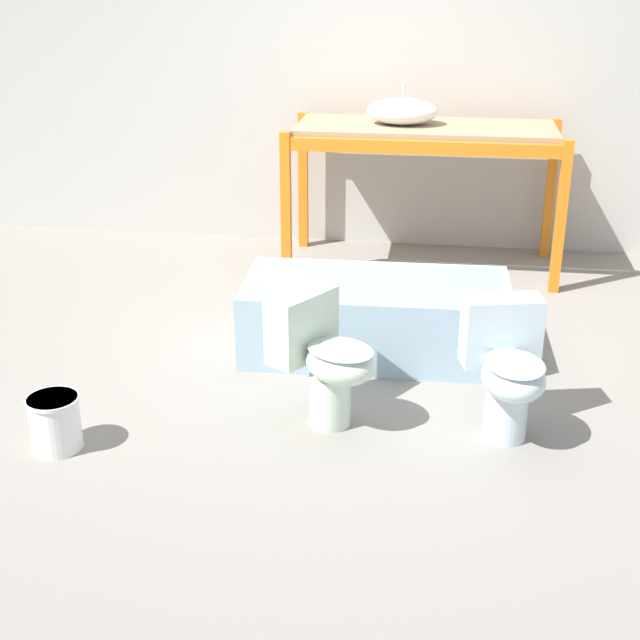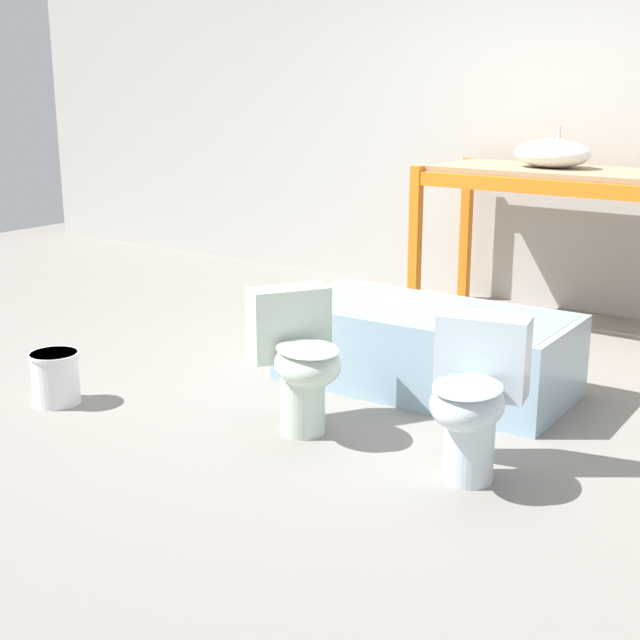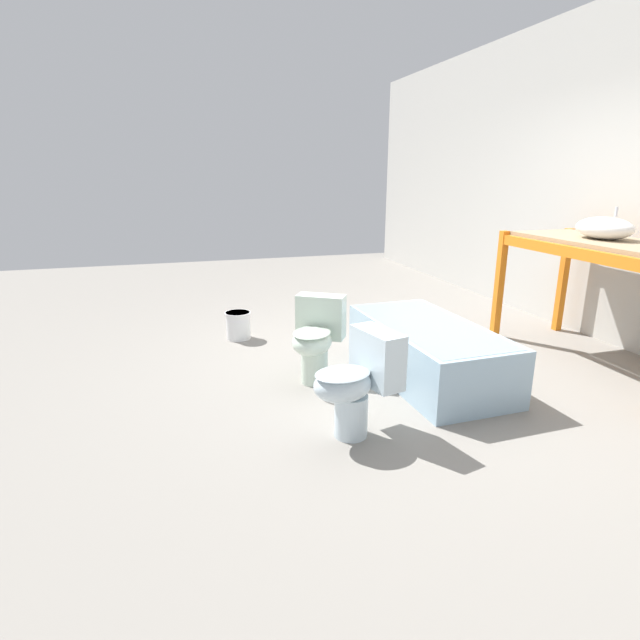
% 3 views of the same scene
% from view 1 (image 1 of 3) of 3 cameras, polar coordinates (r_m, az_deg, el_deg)
% --- Properties ---
extents(ground_plane, '(12.00, 12.00, 0.00)m').
position_cam_1_polar(ground_plane, '(5.38, 0.30, -2.14)').
color(ground_plane, gray).
extents(warehouse_wall_rear, '(10.80, 0.08, 3.20)m').
position_cam_1_polar(warehouse_wall_rear, '(7.15, 2.94, 17.44)').
color(warehouse_wall_rear, beige).
rests_on(warehouse_wall_rear, ground_plane).
extents(shelving_rack, '(1.99, 0.85, 1.08)m').
position_cam_1_polar(shelving_rack, '(6.63, 6.74, 10.94)').
color(shelving_rack, orange).
rests_on(shelving_rack, ground_plane).
extents(sink_basin, '(0.51, 0.36, 0.27)m').
position_cam_1_polar(sink_basin, '(6.59, 5.29, 13.16)').
color(sink_basin, white).
rests_on(sink_basin, shelving_rack).
extents(bathtub_main, '(1.59, 0.80, 0.45)m').
position_cam_1_polar(bathtub_main, '(5.32, 3.60, 0.53)').
color(bathtub_main, '#99B7CC').
rests_on(bathtub_main, ground_plane).
extents(toilet_near, '(0.45, 0.59, 0.68)m').
position_cam_1_polar(toilet_near, '(4.46, 11.90, -2.92)').
color(toilet_near, silver).
rests_on(toilet_near, ground_plane).
extents(toilet_far, '(0.63, 0.58, 0.68)m').
position_cam_1_polar(toilet_far, '(4.48, 0.25, -2.28)').
color(toilet_far, silver).
rests_on(toilet_far, ground_plane).
extents(bucket_white, '(0.26, 0.26, 0.28)m').
position_cam_1_polar(bucket_white, '(4.53, -16.60, -6.25)').
color(bucket_white, white).
rests_on(bucket_white, ground_plane).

